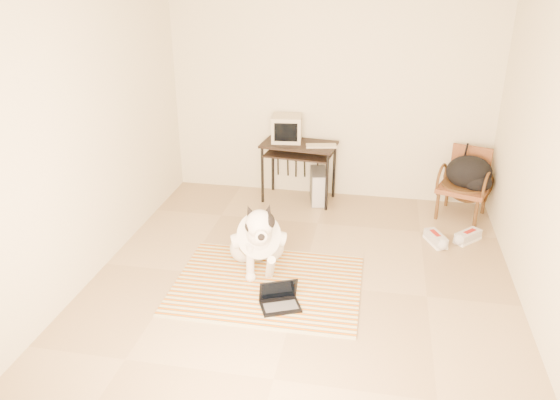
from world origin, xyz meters
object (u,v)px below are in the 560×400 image
(laptop, at_px, (280,300))
(crt_monitor, at_px, (287,128))
(backpack, at_px, (470,174))
(dog, at_px, (258,239))
(computer_desk, at_px, (299,152))
(rattan_chair, at_px, (465,183))
(pc_tower, at_px, (318,186))

(laptop, bearing_deg, crt_monitor, 98.69)
(laptop, xyz_separation_m, backpack, (1.83, 2.24, 0.47))
(dog, xyz_separation_m, computer_desk, (0.12, 1.77, 0.31))
(laptop, distance_m, backpack, 2.93)
(rattan_chair, bearing_deg, dog, -141.41)
(backpack, bearing_deg, crt_monitor, 174.42)
(computer_desk, distance_m, crt_monitor, 0.33)
(computer_desk, xyz_separation_m, pc_tower, (0.26, -0.00, -0.44))
(computer_desk, xyz_separation_m, crt_monitor, (-0.17, 0.09, 0.27))
(laptop, bearing_deg, dog, 118.47)
(pc_tower, height_order, backpack, backpack)
(rattan_chair, distance_m, backpack, 0.16)
(pc_tower, bearing_deg, computer_desk, 179.06)
(dog, distance_m, laptop, 0.73)
(dog, bearing_deg, laptop, -61.53)
(dog, bearing_deg, backpack, 37.17)
(laptop, height_order, backpack, backpack)
(computer_desk, xyz_separation_m, backpack, (2.04, -0.13, -0.10))
(laptop, xyz_separation_m, pc_tower, (0.05, 2.37, 0.13))
(laptop, bearing_deg, pc_tower, 88.82)
(pc_tower, bearing_deg, crt_monitor, 167.85)
(crt_monitor, bearing_deg, laptop, -81.31)
(computer_desk, height_order, rattan_chair, rattan_chair)
(crt_monitor, xyz_separation_m, pc_tower, (0.42, -0.09, -0.71))
(dog, distance_m, backpack, 2.72)
(backpack, bearing_deg, dog, -142.83)
(laptop, xyz_separation_m, crt_monitor, (-0.38, 2.46, 0.83))
(dog, height_order, crt_monitor, crt_monitor)
(dog, xyz_separation_m, pc_tower, (0.38, 1.76, -0.13))
(dog, distance_m, pc_tower, 1.81)
(dog, height_order, backpack, dog)
(computer_desk, height_order, crt_monitor, crt_monitor)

